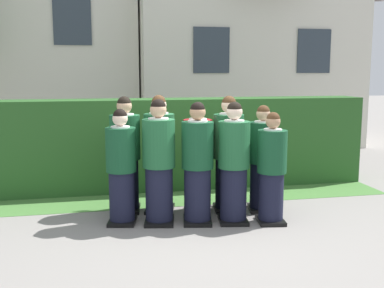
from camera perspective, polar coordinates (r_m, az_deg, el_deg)
The scene contains 15 objects.
ground_plane at distance 6.53m, azimuth 0.50°, elevation -9.50°, with size 60.00×60.00×0.00m, color gray.
student_front_row_0 at distance 6.38m, azimuth -8.64°, elevation -3.12°, with size 0.44×0.51×1.57m.
student_front_row_1 at distance 6.31m, azimuth -4.07°, elevation -2.56°, with size 0.48×0.57×1.70m.
student_front_row_2 at distance 6.32m, azimuth 0.68°, elevation -2.72°, with size 0.46×0.56×1.66m.
student_front_row_3 at distance 6.37m, azimuth 5.12°, elevation -2.65°, with size 0.45×0.53×1.66m.
student_front_row_4 at distance 6.43m, azimuth 9.72°, elevation -3.25°, with size 0.41×0.48×1.52m.
student_rear_row_0 at distance 6.92m, azimuth -8.14°, elevation -1.59°, with size 0.46×0.56×1.70m.
student_rear_row_1 at distance 6.87m, azimuth -4.01°, elevation -1.52°, with size 0.52×0.59×1.72m.
student_in_red_blazer at distance 6.85m, azimuth 0.72°, elevation -1.93°, with size 0.48×0.56×1.63m.
student_rear_row_3 at distance 6.90m, azimuth 4.46°, elevation -1.52°, with size 0.46×0.54×1.71m.
student_rear_row_4 at distance 6.96m, azimuth 8.58°, elevation -2.08°, with size 0.44×0.51×1.58m.
hedge at distance 8.28m, azimuth -2.50°, elevation 0.07°, with size 7.00×0.70×1.59m.
school_building_main at distance 13.84m, azimuth -19.72°, elevation 14.61°, with size 6.13×3.65×6.96m.
school_building_annex at distance 13.63m, azimuth 6.20°, elevation 12.99°, with size 6.34×3.67×5.94m.
lawn_strip at distance 7.68m, azimuth -1.47°, elevation -6.65°, with size 7.00×0.90×0.01m, color #477A38.
Camera 1 is at (-1.33, -6.05, 2.06)m, focal length 43.64 mm.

